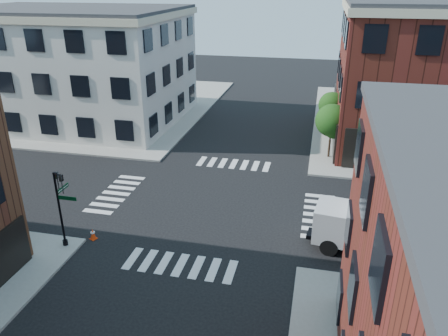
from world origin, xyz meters
TOP-DOWN VIEW (x-y plane):
  - ground at (0.00, 0.00)m, footprint 120.00×120.00m
  - sidewalk_nw at (-21.00, 21.00)m, footprint 30.00×30.00m
  - building_nw at (-19.00, 16.00)m, footprint 22.00×16.00m
  - tree_near at (7.56, 9.98)m, footprint 2.69×2.69m
  - tree_far at (7.56, 15.98)m, footprint 2.43×2.43m
  - signal_pole at (-6.72, -6.68)m, footprint 1.29×1.24m
  - box_truck at (10.71, -3.69)m, footprint 8.01×3.35m
  - traffic_cone at (-5.70, -5.70)m, footprint 0.47×0.47m

SIDE VIEW (x-z plane):
  - ground at x=0.00m, z-range 0.00..0.00m
  - sidewalk_nw at x=-21.00m, z-range 0.00..0.15m
  - traffic_cone at x=-5.70m, z-range -0.01..0.65m
  - box_truck at x=10.71m, z-range 0.07..3.61m
  - signal_pole at x=-6.72m, z-range 0.56..5.16m
  - tree_far at x=7.56m, z-range 0.84..4.91m
  - tree_near at x=7.56m, z-range 0.91..5.41m
  - building_nw at x=-19.00m, z-range 0.00..11.00m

